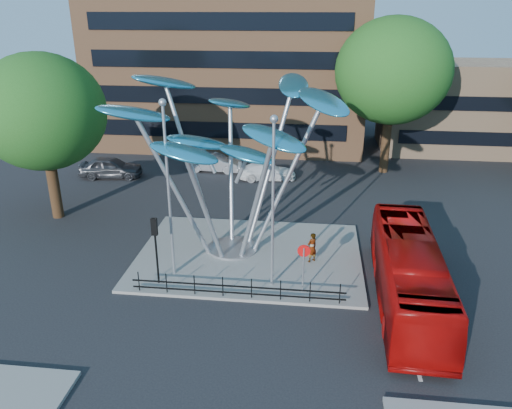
# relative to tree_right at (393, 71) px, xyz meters

# --- Properties ---
(ground) EXTENTS (120.00, 120.00, 0.00)m
(ground) POSITION_rel_tree_right_xyz_m (-8.00, -22.00, -8.04)
(ground) COLOR black
(ground) RESTS_ON ground
(traffic_island) EXTENTS (12.00, 9.00, 0.15)m
(traffic_island) POSITION_rel_tree_right_xyz_m (-9.00, -16.00, -7.96)
(traffic_island) COLOR slate
(traffic_island) RESTS_ON ground
(low_building_near) EXTENTS (15.00, 8.00, 8.00)m
(low_building_near) POSITION_rel_tree_right_xyz_m (8.00, 8.00, -4.04)
(low_building_near) COLOR tan
(low_building_near) RESTS_ON ground
(tree_right) EXTENTS (8.80, 8.80, 12.11)m
(tree_right) POSITION_rel_tree_right_xyz_m (0.00, 0.00, 0.00)
(tree_right) COLOR black
(tree_right) RESTS_ON ground
(tree_left) EXTENTS (7.60, 7.60, 10.32)m
(tree_left) POSITION_rel_tree_right_xyz_m (-22.00, -12.00, -1.24)
(tree_left) COLOR black
(tree_left) RESTS_ON ground
(leaf_sculpture) EXTENTS (12.72, 9.54, 9.51)m
(leaf_sculpture) POSITION_rel_tree_right_xyz_m (-10.07, -15.32, -1.16)
(leaf_sculpture) COLOR #9EA0A5
(leaf_sculpture) RESTS_ON traffic_island
(street_lamp_left) EXTENTS (0.36, 0.36, 8.80)m
(street_lamp_left) POSITION_rel_tree_right_xyz_m (-12.50, -18.50, -2.68)
(street_lamp_left) COLOR #9EA0A5
(street_lamp_left) RESTS_ON traffic_island
(street_lamp_right) EXTENTS (0.36, 0.36, 8.30)m
(street_lamp_right) POSITION_rel_tree_right_xyz_m (-7.50, -19.00, -2.94)
(street_lamp_right) COLOR #9EA0A5
(street_lamp_right) RESTS_ON traffic_island
(traffic_light_island) EXTENTS (0.28, 0.18, 3.42)m
(traffic_light_island) POSITION_rel_tree_right_xyz_m (-13.00, -19.50, -5.42)
(traffic_light_island) COLOR black
(traffic_light_island) RESTS_ON traffic_island
(no_entry_sign_island) EXTENTS (0.60, 0.10, 2.45)m
(no_entry_sign_island) POSITION_rel_tree_right_xyz_m (-6.00, -19.48, -6.22)
(no_entry_sign_island) COLOR #9EA0A5
(no_entry_sign_island) RESTS_ON traffic_island
(pedestrian_railing_front) EXTENTS (10.00, 0.06, 1.00)m
(pedestrian_railing_front) POSITION_rel_tree_right_xyz_m (-9.00, -20.30, -7.48)
(pedestrian_railing_front) COLOR black
(pedestrian_railing_front) RESTS_ON traffic_island
(red_bus) EXTENTS (2.92, 11.00, 3.04)m
(red_bus) POSITION_rel_tree_right_xyz_m (-1.25, -19.54, -6.52)
(red_bus) COLOR #A20807
(red_bus) RESTS_ON ground
(pedestrian) EXTENTS (0.71, 0.69, 1.64)m
(pedestrian) POSITION_rel_tree_right_xyz_m (-5.62, -16.43, -7.07)
(pedestrian) COLOR gray
(pedestrian) RESTS_ON traffic_island
(parked_car_left) EXTENTS (5.04, 2.50, 1.65)m
(parked_car_left) POSITION_rel_tree_right_xyz_m (-21.59, -4.00, -7.21)
(parked_car_left) COLOR #3A3B41
(parked_car_left) RESTS_ON ground
(parked_car_mid) EXTENTS (4.51, 1.82, 1.46)m
(parked_car_mid) POSITION_rel_tree_right_xyz_m (-13.79, -1.49, -7.31)
(parked_car_mid) COLOR #ACAEB4
(parked_car_mid) RESTS_ON ground
(parked_car_right) EXTENTS (4.73, 2.56, 1.30)m
(parked_car_right) POSITION_rel_tree_right_xyz_m (-9.29, -3.04, -7.39)
(parked_car_right) COLOR white
(parked_car_right) RESTS_ON ground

